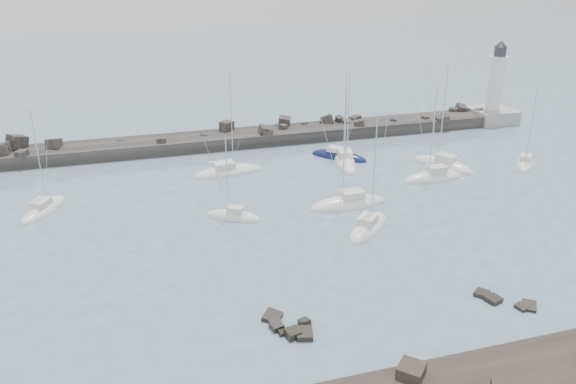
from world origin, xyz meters
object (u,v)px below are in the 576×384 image
object	(u,v)px
sailboat_13	(348,204)
sailboat_4	(228,172)
sailboat_3	(44,210)
sailboat_10	(443,166)
sailboat_5	(233,217)
sailboat_7	(368,228)
lighthouse	(493,104)
sailboat_6	(345,163)
sailboat_9	(433,178)
sailboat_12	(525,164)
sailboat_8	(339,157)

from	to	relation	value
sailboat_13	sailboat_4	bearing A→B (deg)	128.22
sailboat_3	sailboat_10	size ratio (longest dim) A/B	0.85
sailboat_5	sailboat_7	xyz separation A→B (m)	(13.18, -6.77, 0.01)
sailboat_3	sailboat_4	distance (m)	23.15
sailboat_3	sailboat_5	world-z (taller)	sailboat_3
sailboat_4	sailboat_10	size ratio (longest dim) A/B	0.99
sailboat_4	lighthouse	bearing A→B (deg)	14.01
sailboat_7	sailboat_4	bearing A→B (deg)	117.99
sailboat_3	sailboat_10	distance (m)	51.25
sailboat_6	sailboat_9	distance (m)	12.35
lighthouse	sailboat_9	distance (m)	32.91
sailboat_12	sailboat_5	bearing A→B (deg)	-172.58
sailboat_5	sailboat_10	bearing A→B (deg)	14.75
sailboat_4	sailboat_3	bearing A→B (deg)	-165.05
sailboat_4	sailboat_9	xyz separation A→B (m)	(25.10, -9.83, 0.03)
sailboat_6	sailboat_7	distance (m)	20.45
sailboat_3	sailboat_13	distance (m)	34.78
sailboat_9	sailboat_12	bearing A→B (deg)	4.91
sailboat_3	lighthouse	bearing A→B (deg)	14.30
sailboat_8	sailboat_5	bearing A→B (deg)	-139.76
sailboat_10	sailboat_9	bearing A→B (deg)	-133.78
sailboat_9	sailboat_7	bearing A→B (deg)	-141.97
lighthouse	sailboat_7	size ratio (longest dim) A/B	1.13
sailboat_4	sailboat_13	distance (m)	18.38
sailboat_9	sailboat_13	bearing A→B (deg)	-161.46
sailboat_4	sailboat_6	size ratio (longest dim) A/B	1.02
lighthouse	sailboat_6	size ratio (longest dim) A/B	1.02
sailboat_5	sailboat_6	size ratio (longest dim) A/B	0.72
sailboat_7	sailboat_9	xyz separation A→B (m)	(14.04, 10.98, 0.01)
sailboat_6	sailboat_3	bearing A→B (deg)	-172.79
sailboat_6	sailboat_12	bearing A→B (deg)	-17.44
sailboat_4	sailboat_10	distance (m)	29.48
sailboat_3	sailboat_7	size ratio (longest dim) A/B	0.97
sailboat_7	sailboat_9	size ratio (longest dim) A/B	0.97
sailboat_7	sailboat_10	world-z (taller)	sailboat_10
sailboat_9	sailboat_10	world-z (taller)	sailboat_10
sailboat_8	sailboat_13	bearing A→B (deg)	-107.69
sailboat_5	sailboat_9	world-z (taller)	sailboat_9
sailboat_5	sailboat_7	size ratio (longest dim) A/B	0.80
sailboat_4	sailboat_12	distance (m)	41.08
sailboat_4	sailboat_12	bearing A→B (deg)	-11.99
sailboat_5	sailboat_13	size ratio (longest dim) A/B	0.70
sailboat_4	sailboat_8	size ratio (longest dim) A/B	1.10
sailboat_9	sailboat_12	size ratio (longest dim) A/B	1.20
sailboat_7	sailboat_10	size ratio (longest dim) A/B	0.87
sailboat_8	sailboat_13	world-z (taller)	sailboat_13
sailboat_13	sailboat_5	bearing A→B (deg)	178.33
sailboat_8	lighthouse	bearing A→B (deg)	17.87
sailboat_4	sailboat_8	xyz separation A→B (m)	(16.53, 1.74, -0.00)
sailboat_9	sailboat_10	xyz separation A→B (m)	(3.79, 3.95, -0.00)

